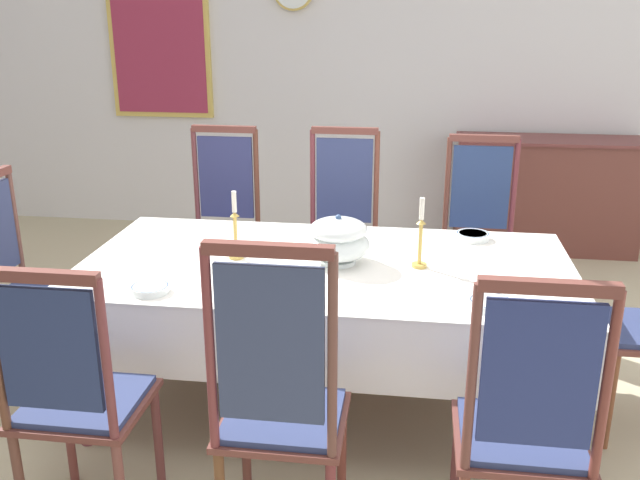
{
  "coord_description": "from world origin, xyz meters",
  "views": [
    {
      "loc": [
        0.39,
        -2.84,
        1.88
      ],
      "look_at": [
        -0.03,
        0.2,
        0.85
      ],
      "focal_mm": 39.02,
      "sensor_mm": 36.0,
      "label": 1
    }
  ],
  "objects": [
    {
      "name": "ground",
      "position": [
        0.0,
        0.0,
        -0.02
      ],
      "size": [
        7.29,
        5.99,
        0.04
      ],
      "primitive_type": "cube",
      "color": "#B9AE8C"
    },
    {
      "name": "back_wall",
      "position": [
        0.0,
        3.03,
        1.53
      ],
      "size": [
        7.29,
        0.08,
        3.05
      ],
      "primitive_type": "cube",
      "color": "silver",
      "rests_on": "ground"
    },
    {
      "name": "dining_table",
      "position": [
        0.0,
        0.16,
        0.68
      ],
      "size": [
        2.25,
        1.14,
        0.75
      ],
      "color": "brown",
      "rests_on": "ground"
    },
    {
      "name": "tablecloth",
      "position": [
        0.0,
        0.16,
        0.67
      ],
      "size": [
        2.27,
        1.16,
        0.33
      ],
      "color": "white",
      "rests_on": "dining_table"
    },
    {
      "name": "chair_south_a",
      "position": [
        -0.77,
        -0.82,
        0.57
      ],
      "size": [
        0.44,
        0.42,
        1.09
      ],
      "color": "brown",
      "rests_on": "ground"
    },
    {
      "name": "chair_north_a",
      "position": [
        -0.77,
        1.14,
        0.6
      ],
      "size": [
        0.44,
        0.42,
        1.19
      ],
      "rotation": [
        0.0,
        0.0,
        3.14
      ],
      "color": "brown",
      "rests_on": "ground"
    },
    {
      "name": "chair_south_b",
      "position": [
        -0.03,
        -0.83,
        0.61
      ],
      "size": [
        0.44,
        0.42,
        1.22
      ],
      "color": "brown",
      "rests_on": "ground"
    },
    {
      "name": "chair_north_b",
      "position": [
        -0.03,
        1.14,
        0.61
      ],
      "size": [
        0.44,
        0.42,
        1.2
      ],
      "rotation": [
        0.0,
        0.0,
        3.14
      ],
      "color": "brown",
      "rests_on": "ground"
    },
    {
      "name": "chair_south_c",
      "position": [
        0.78,
        -0.82,
        0.59
      ],
      "size": [
        0.44,
        0.42,
        1.14
      ],
      "color": "brown",
      "rests_on": "ground"
    },
    {
      "name": "chair_north_c",
      "position": [
        0.78,
        1.14,
        0.6
      ],
      "size": [
        0.44,
        0.42,
        1.17
      ],
      "rotation": [
        0.0,
        0.0,
        3.14
      ],
      "color": "brown",
      "rests_on": "ground"
    },
    {
      "name": "chair_head_west",
      "position": [
        -1.53,
        0.16,
        0.58
      ],
      "size": [
        0.42,
        0.44,
        1.12
      ],
      "rotation": [
        0.0,
        0.0,
        -1.57
      ],
      "color": "brown",
      "rests_on": "ground"
    },
    {
      "name": "soup_tureen",
      "position": [
        0.06,
        0.16,
        0.86
      ],
      "size": [
        0.3,
        0.3,
        0.23
      ],
      "color": "white",
      "rests_on": "tablecloth"
    },
    {
      "name": "candlestick_west",
      "position": [
        -0.43,
        0.16,
        0.88
      ],
      "size": [
        0.07,
        0.07,
        0.33
      ],
      "color": "gold",
      "rests_on": "tablecloth"
    },
    {
      "name": "candlestick_east",
      "position": [
        0.43,
        0.16,
        0.88
      ],
      "size": [
        0.07,
        0.07,
        0.33
      ],
      "color": "gold",
      "rests_on": "tablecloth"
    },
    {
      "name": "bowl_near_left",
      "position": [
        -0.07,
        -0.31,
        0.77
      ],
      "size": [
        0.19,
        0.19,
        0.04
      ],
      "color": "white",
      "rests_on": "tablecloth"
    },
    {
      "name": "bowl_near_right",
      "position": [
        0.71,
        -0.26,
        0.77
      ],
      "size": [
        0.17,
        0.17,
        0.03
      ],
      "color": "white",
      "rests_on": "tablecloth"
    },
    {
      "name": "bowl_far_left",
      "position": [
        0.7,
        0.59,
        0.77
      ],
      "size": [
        0.17,
        0.17,
        0.04
      ],
      "color": "white",
      "rests_on": "tablecloth"
    },
    {
      "name": "bowl_far_right",
      "position": [
        -0.68,
        -0.3,
        0.77
      ],
      "size": [
        0.16,
        0.16,
        0.03
      ],
      "color": "white",
      "rests_on": "tablecloth"
    },
    {
      "name": "spoon_primary",
      "position": [
        -0.19,
        -0.29,
        0.76
      ],
      "size": [
        0.04,
        0.18,
        0.01
      ],
      "rotation": [
        0.0,
        0.0,
        -0.13
      ],
      "color": "gold",
      "rests_on": "tablecloth"
    },
    {
      "name": "spoon_secondary",
      "position": [
        0.83,
        -0.24,
        0.76
      ],
      "size": [
        0.03,
        0.18,
        0.01
      ],
      "rotation": [
        0.0,
        0.0,
        -0.09
      ],
      "color": "gold",
      "rests_on": "tablecloth"
    },
    {
      "name": "sideboard",
      "position": [
        1.44,
        2.72,
        0.45
      ],
      "size": [
        1.44,
        0.48,
        0.9
      ],
      "rotation": [
        0.0,
        0.0,
        3.14
      ],
      "color": "brown",
      "rests_on": "ground"
    },
    {
      "name": "framed_painting",
      "position": [
        -1.78,
        2.97,
        1.75
      ],
      "size": [
        0.87,
        0.05,
        1.56
      ],
      "color": "#D1B251"
    }
  ]
}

